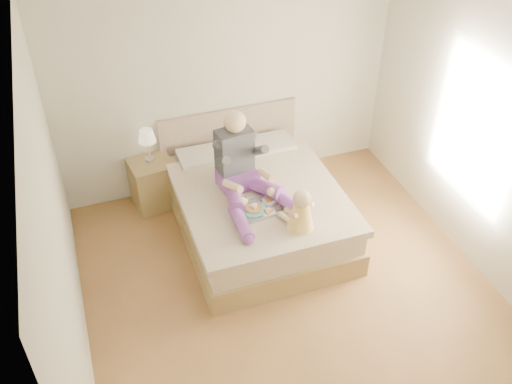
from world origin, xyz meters
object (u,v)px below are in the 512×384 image
object	(u,v)px
bed	(255,204)
nightstand	(153,183)
tray	(262,206)
baby	(300,212)
adult	(243,171)

from	to	relation	value
bed	nightstand	xyz separation A→B (m)	(-1.00, 0.80, -0.02)
tray	baby	distance (m)	0.49
adult	bed	bearing A→B (deg)	21.40
adult	nightstand	bearing A→B (deg)	123.64
nightstand	adult	distance (m)	1.36
tray	baby	xyz separation A→B (m)	(0.26, -0.39, 0.15)
baby	nightstand	bearing A→B (deg)	101.30
nightstand	tray	distance (m)	1.56
nightstand	adult	bearing A→B (deg)	-55.05
bed	nightstand	bearing A→B (deg)	141.48
nightstand	tray	xyz separation A→B (m)	(0.92, -1.21, 0.34)
adult	tray	world-z (taller)	adult
bed	baby	bearing A→B (deg)	-77.27
nightstand	bed	bearing A→B (deg)	-46.47
bed	adult	size ratio (longest dim) A/B	1.87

